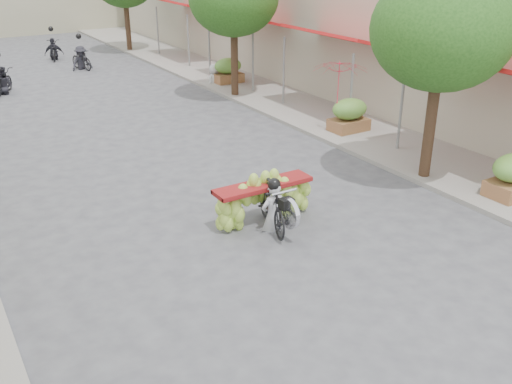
% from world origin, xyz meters
% --- Properties ---
extents(ground, '(120.00, 120.00, 0.00)m').
position_xyz_m(ground, '(0.00, 0.00, 0.00)').
color(ground, '#515155').
rests_on(ground, ground).
extents(sidewalk_right, '(4.00, 60.00, 0.12)m').
position_xyz_m(sidewalk_right, '(7.00, 15.00, 0.06)').
color(sidewalk_right, gray).
rests_on(sidewalk_right, ground).
extents(shophouse_row_right, '(9.77, 40.00, 6.00)m').
position_xyz_m(shophouse_row_right, '(11.99, 14.00, 3.00)').
color(shophouse_row_right, '#B0A692').
rests_on(shophouse_row_right, ground).
extents(street_tree_near, '(3.40, 3.40, 5.25)m').
position_xyz_m(street_tree_near, '(5.40, 4.00, 3.78)').
color(street_tree_near, '#3A2719').
rests_on(street_tree_near, ground).
extents(produce_crate_mid, '(1.20, 0.88, 1.16)m').
position_xyz_m(produce_crate_mid, '(6.20, 8.00, 0.71)').
color(produce_crate_mid, brown).
rests_on(produce_crate_mid, ground).
extents(produce_crate_far, '(1.20, 0.88, 1.16)m').
position_xyz_m(produce_crate_far, '(6.20, 16.00, 0.71)').
color(produce_crate_far, brown).
rests_on(produce_crate_far, ground).
extents(banana_motorbike, '(2.26, 1.92, 1.98)m').
position_xyz_m(banana_motorbike, '(0.51, 3.89, 0.67)').
color(banana_motorbike, black).
rests_on(banana_motorbike, ground).
extents(market_umbrella, '(1.78, 1.78, 1.57)m').
position_xyz_m(market_umbrella, '(5.80, 8.10, 2.38)').
color(market_umbrella, red).
rests_on(market_umbrella, ground).
extents(pedestrian, '(0.89, 0.69, 1.57)m').
position_xyz_m(pedestrian, '(5.71, 16.33, 0.91)').
color(pedestrian, silver).
rests_on(pedestrian, ground).
extents(bg_motorbike_a, '(1.42, 1.85, 1.95)m').
position_xyz_m(bg_motorbike_a, '(-2.36, 19.40, 0.73)').
color(bg_motorbike_a, black).
rests_on(bg_motorbike_a, ground).
extents(bg_motorbike_b, '(1.17, 1.74, 1.95)m').
position_xyz_m(bg_motorbike_b, '(1.72, 22.50, 0.85)').
color(bg_motorbike_b, black).
rests_on(bg_motorbike_b, ground).
extents(bg_motorbike_c, '(1.08, 1.82, 1.95)m').
position_xyz_m(bg_motorbike_c, '(1.20, 25.72, 0.78)').
color(bg_motorbike_c, black).
rests_on(bg_motorbike_c, ground).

